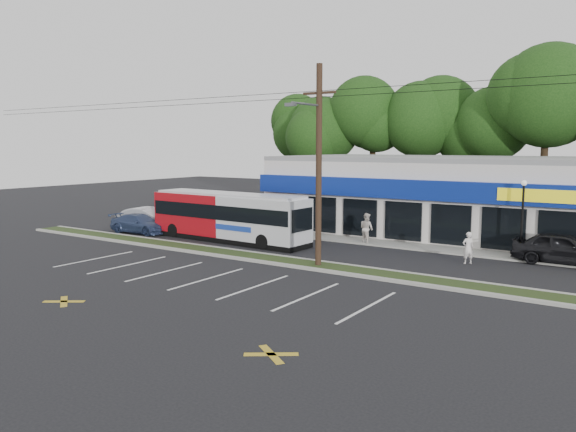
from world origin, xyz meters
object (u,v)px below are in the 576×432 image
(pedestrian_a, at_px, (468,248))
(pedestrian_b, at_px, (367,228))
(car_blue, at_px, (140,224))
(metrobus, at_px, (229,216))
(car_dark, at_px, (563,249))
(car_silver, at_px, (148,219))
(utility_pole, at_px, (315,159))
(lamp_post, at_px, (523,210))

(pedestrian_a, bearing_deg, pedestrian_b, -63.60)
(car_blue, bearing_deg, pedestrian_b, -75.93)
(metrobus, height_order, car_blue, metrobus)
(metrobus, distance_m, car_dark, 19.31)
(car_silver, height_order, pedestrian_a, pedestrian_a)
(utility_pole, height_order, pedestrian_b, utility_pole)
(car_silver, xyz_separation_m, car_blue, (0.73, -1.43, -0.14))
(lamp_post, relative_size, pedestrian_a, 2.55)
(car_dark, distance_m, car_blue, 26.59)
(lamp_post, bearing_deg, pedestrian_a, -125.54)
(car_dark, relative_size, car_silver, 1.00)
(lamp_post, height_order, pedestrian_b, lamp_post)
(lamp_post, distance_m, car_blue, 24.66)
(metrobus, bearing_deg, car_dark, 14.21)
(car_dark, distance_m, car_silver, 27.09)
(utility_pole, bearing_deg, car_silver, 166.41)
(lamp_post, bearing_deg, metrobus, -165.61)
(metrobus, bearing_deg, car_silver, 179.15)
(lamp_post, distance_m, car_silver, 25.10)
(car_dark, bearing_deg, lamp_post, 82.92)
(utility_pole, height_order, car_blue, utility_pole)
(utility_pole, relative_size, car_blue, 11.02)
(pedestrian_b, bearing_deg, car_blue, 40.65)
(utility_pole, xyz_separation_m, metrobus, (-8.59, 3.57, -3.78))
(car_blue, bearing_deg, car_dark, -83.52)
(car_blue, xyz_separation_m, pedestrian_b, (15.00, 5.00, 0.30))
(metrobus, relative_size, car_silver, 2.37)
(car_dark, bearing_deg, car_blue, 101.82)
(car_dark, height_order, pedestrian_a, same)
(pedestrian_a, bearing_deg, lamp_post, -169.49)
(car_dark, relative_size, pedestrian_a, 2.93)
(lamp_post, xyz_separation_m, car_dark, (2.12, -0.30, -1.84))
(lamp_post, height_order, pedestrian_a, lamp_post)
(utility_pole, xyz_separation_m, car_silver, (-16.56, 4.00, -4.61))
(utility_pole, bearing_deg, pedestrian_a, 39.44)
(car_silver, bearing_deg, car_blue, -162.84)
(utility_pole, height_order, lamp_post, utility_pole)
(car_blue, bearing_deg, metrobus, -86.51)
(utility_pole, distance_m, car_dark, 13.57)
(utility_pole, height_order, car_dark, utility_pole)
(car_silver, xyz_separation_m, pedestrian_b, (15.73, 3.57, 0.16))
(utility_pole, height_order, metrobus, utility_pole)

